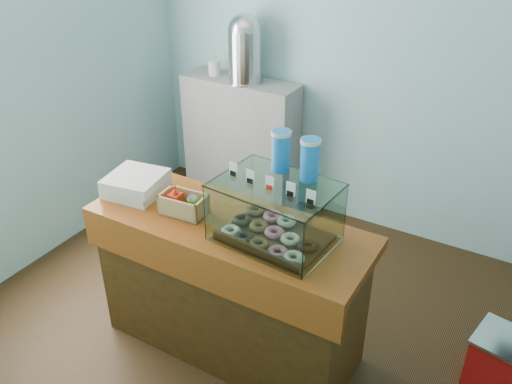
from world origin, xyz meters
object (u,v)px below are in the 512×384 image
Objects in this scene: counter at (230,286)px; display_case at (278,207)px; red_cooler at (507,365)px; coffee_urn at (245,47)px.

counter is 2.57× the size of display_case.
red_cooler is (1.22, 0.47, -0.90)m from display_case.
counter is at bearing -61.71° from coffee_urn.
counter is 1.99m from coffee_urn.
display_case is at bearing -147.95° from red_cooler.
display_case is 1.15× the size of coffee_urn.
coffee_urn is 2.85m from red_cooler.
display_case is at bearing -53.64° from coffee_urn.
coffee_urn reaches higher than red_cooler.
coffee_urn is at bearing 166.74° from red_cooler.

